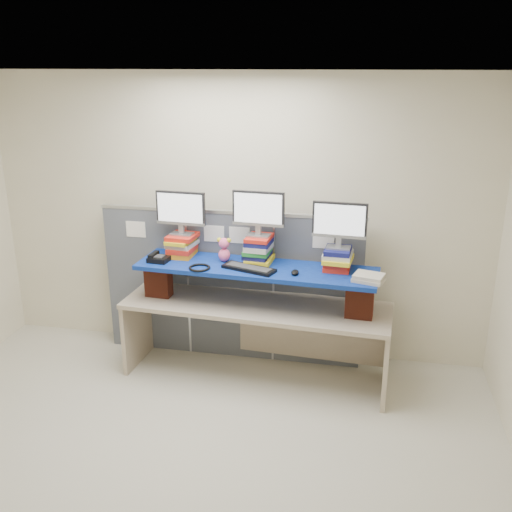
% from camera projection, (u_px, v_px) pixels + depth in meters
% --- Properties ---
extents(room, '(5.00, 4.00, 2.80)m').
position_uv_depth(room, '(166.00, 294.00, 3.79)').
color(room, beige).
rests_on(room, ground).
extents(cubicle_partition, '(2.60, 0.06, 1.53)m').
position_uv_depth(cubicle_partition, '(231.00, 285.00, 5.64)').
color(cubicle_partition, '#4D515B').
rests_on(cubicle_partition, ground).
extents(desk, '(2.50, 0.87, 0.75)m').
position_uv_depth(desk, '(256.00, 319.00, 5.31)').
color(desk, tan).
rests_on(desk, ground).
extents(brick_pier_left, '(0.25, 0.14, 0.33)m').
position_uv_depth(brick_pier_left, '(158.00, 280.00, 5.39)').
color(brick_pier_left, maroon).
rests_on(brick_pier_left, desk).
extents(brick_pier_right, '(0.25, 0.14, 0.33)m').
position_uv_depth(brick_pier_right, '(360.00, 300.00, 4.93)').
color(brick_pier_right, maroon).
rests_on(brick_pier_right, desk).
extents(blue_board, '(2.21, 0.68, 0.04)m').
position_uv_depth(blue_board, '(256.00, 269.00, 5.15)').
color(blue_board, navy).
rests_on(blue_board, brick_pier_left).
extents(book_stack_left, '(0.28, 0.33, 0.21)m').
position_uv_depth(book_stack_left, '(182.00, 245.00, 5.40)').
color(book_stack_left, orange).
rests_on(book_stack_left, blue_board).
extents(book_stack_center, '(0.27, 0.31, 0.25)m').
position_uv_depth(book_stack_center, '(259.00, 249.00, 5.21)').
color(book_stack_center, yellow).
rests_on(book_stack_center, blue_board).
extents(book_stack_right, '(0.27, 0.33, 0.20)m').
position_uv_depth(book_stack_right, '(338.00, 259.00, 5.04)').
color(book_stack_right, red).
rests_on(book_stack_right, blue_board).
extents(monitor_left, '(0.48, 0.15, 0.41)m').
position_uv_depth(monitor_left, '(181.00, 210.00, 5.29)').
color(monitor_left, gray).
rests_on(monitor_left, book_stack_left).
extents(monitor_center, '(0.48, 0.15, 0.41)m').
position_uv_depth(monitor_center, '(258.00, 211.00, 5.09)').
color(monitor_center, gray).
rests_on(monitor_center, book_stack_center).
extents(monitor_right, '(0.48, 0.15, 0.41)m').
position_uv_depth(monitor_right, '(340.00, 222.00, 4.94)').
color(monitor_right, gray).
rests_on(monitor_right, book_stack_right).
extents(keyboard, '(0.51, 0.31, 0.03)m').
position_uv_depth(keyboard, '(249.00, 268.00, 5.05)').
color(keyboard, black).
rests_on(keyboard, blue_board).
extents(mouse, '(0.09, 0.13, 0.04)m').
position_uv_depth(mouse, '(295.00, 272.00, 4.95)').
color(mouse, black).
rests_on(mouse, blue_board).
extents(desk_phone, '(0.20, 0.18, 0.08)m').
position_uv_depth(desk_phone, '(158.00, 258.00, 5.27)').
color(desk_phone, black).
rests_on(desk_phone, blue_board).
extents(headset, '(0.21, 0.21, 0.02)m').
position_uv_depth(headset, '(200.00, 268.00, 5.08)').
color(headset, black).
rests_on(headset, blue_board).
extents(plush_toy, '(0.13, 0.10, 0.23)m').
position_uv_depth(plush_toy, '(224.00, 249.00, 5.23)').
color(plush_toy, '#FF6193').
rests_on(plush_toy, blue_board).
extents(binder_stack, '(0.29, 0.26, 0.06)m').
position_uv_depth(binder_stack, '(369.00, 278.00, 4.79)').
color(binder_stack, beige).
rests_on(binder_stack, blue_board).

